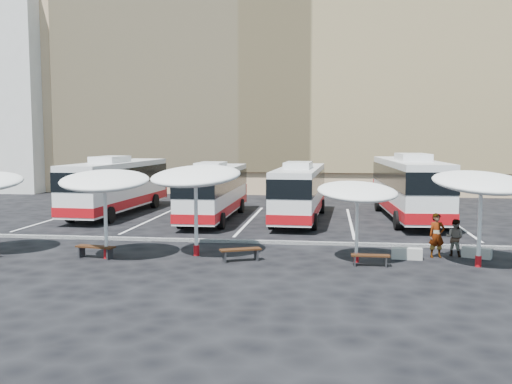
# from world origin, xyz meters

# --- Properties ---
(ground) EXTENTS (120.00, 120.00, 0.00)m
(ground) POSITION_xyz_m (0.00, 0.00, 0.00)
(ground) COLOR black
(ground) RESTS_ON ground
(sandstone_building) EXTENTS (42.00, 18.25, 29.60)m
(sandstone_building) POSITION_xyz_m (0.00, 31.87, 12.63)
(sandstone_building) COLOR tan
(sandstone_building) RESTS_ON ground
(apartment_block) EXTENTS (14.00, 14.00, 18.00)m
(apartment_block) POSITION_xyz_m (-28.00, 28.00, 9.00)
(apartment_block) COLOR silver
(apartment_block) RESTS_ON ground
(curb_divider) EXTENTS (34.00, 0.25, 0.15)m
(curb_divider) POSITION_xyz_m (0.00, 0.50, 0.07)
(curb_divider) COLOR black
(curb_divider) RESTS_ON ground
(bay_lines) EXTENTS (24.15, 12.00, 0.01)m
(bay_lines) POSITION_xyz_m (0.00, 8.00, 0.01)
(bay_lines) COLOR white
(bay_lines) RESTS_ON ground
(bus_0) EXTENTS (3.26, 12.12, 3.81)m
(bus_0) POSITION_xyz_m (-8.98, 9.65, 1.95)
(bus_0) COLOR white
(bus_0) RESTS_ON ground
(bus_1) EXTENTS (2.62, 11.12, 3.53)m
(bus_1) POSITION_xyz_m (-2.22, 8.05, 1.80)
(bus_1) COLOR white
(bus_1) RESTS_ON ground
(bus_2) EXTENTS (2.99, 11.31, 3.56)m
(bus_2) POSITION_xyz_m (2.95, 8.46, 1.82)
(bus_2) COLOR white
(bus_2) RESTS_ON ground
(bus_3) EXTENTS (3.45, 12.88, 4.05)m
(bus_3) POSITION_xyz_m (9.54, 9.68, 2.07)
(bus_3) COLOR white
(bus_3) RESTS_ON ground
(sunshade_1) EXTENTS (4.16, 4.20, 3.79)m
(sunshade_1) POSITION_xyz_m (-4.38, -3.65, 3.22)
(sunshade_1) COLOR white
(sunshade_1) RESTS_ON ground
(sunshade_2) EXTENTS (4.62, 4.65, 3.97)m
(sunshade_2) POSITION_xyz_m (-0.82, -2.61, 3.37)
(sunshade_2) COLOR white
(sunshade_2) RESTS_ON ground
(sunshade_3) EXTENTS (4.04, 4.07, 3.34)m
(sunshade_3) POSITION_xyz_m (5.85, -3.04, 2.84)
(sunshade_3) COLOR white
(sunshade_3) RESTS_ON ground
(sunshade_4) EXTENTS (4.63, 4.66, 3.84)m
(sunshade_4) POSITION_xyz_m (10.50, -3.25, 3.26)
(sunshade_4) COLOR white
(sunshade_4) RESTS_ON ground
(wood_bench_1) EXTENTS (1.73, 0.73, 0.51)m
(wood_bench_1) POSITION_xyz_m (-4.86, -3.65, 0.39)
(wood_bench_1) COLOR black
(wood_bench_1) RESTS_ON ground
(wood_bench_2) EXTENTS (1.71, 1.09, 0.51)m
(wood_bench_2) POSITION_xyz_m (1.20, -3.45, 0.39)
(wood_bench_2) COLOR black
(wood_bench_2) RESTS_ON ground
(wood_bench_3) EXTENTS (1.48, 0.41, 0.45)m
(wood_bench_3) POSITION_xyz_m (6.35, -3.70, 0.35)
(wood_bench_3) COLOR black
(wood_bench_3) RESTS_ON ground
(conc_bench_0) EXTENTS (1.26, 0.50, 0.46)m
(conc_bench_0) POSITION_xyz_m (7.94, -2.18, 0.23)
(conc_bench_0) COLOR #999993
(conc_bench_0) RESTS_ON ground
(conc_bench_1) EXTENTS (1.22, 0.84, 0.44)m
(conc_bench_1) POSITION_xyz_m (10.85, -1.59, 0.22)
(conc_bench_1) COLOR #999993
(conc_bench_1) RESTS_ON ground
(passenger_0) EXTENTS (0.75, 0.58, 1.86)m
(passenger_0) POSITION_xyz_m (9.20, -1.67, 0.93)
(passenger_0) COLOR black
(passenger_0) RESTS_ON ground
(passenger_1) EXTENTS (0.96, 0.90, 1.57)m
(passenger_1) POSITION_xyz_m (10.03, -1.30, 0.79)
(passenger_1) COLOR black
(passenger_1) RESTS_ON ground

